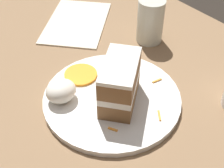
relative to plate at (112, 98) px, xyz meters
The scene contains 9 objects.
ground_plane 0.05m from the plate, 44.80° to the right, with size 6.00×6.00×0.00m, color black.
dining_table 0.04m from the plate, 44.80° to the right, with size 0.96×1.18×0.03m, color #846647.
plate is the anchor object (origin of this frame).
cake_slice 0.06m from the plate, 104.36° to the left, with size 0.14×0.13×0.10m.
cream_dollop 0.11m from the plate, 33.29° to the right, with size 0.07×0.06×0.05m, color white.
orange_garnish 0.10m from the plate, 80.57° to the right, with size 0.08×0.08×0.01m, color orange.
carrot_shreds_scatter 0.05m from the plate, behind, with size 0.18×0.19×0.00m.
drinking_glass 0.26m from the plate, 151.04° to the right, with size 0.07×0.07×0.12m.
menu_card 0.34m from the plate, 109.90° to the right, with size 0.17×0.25×0.00m, color beige.
Camera 1 is at (0.27, 0.40, 0.52)m, focal length 50.00 mm.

